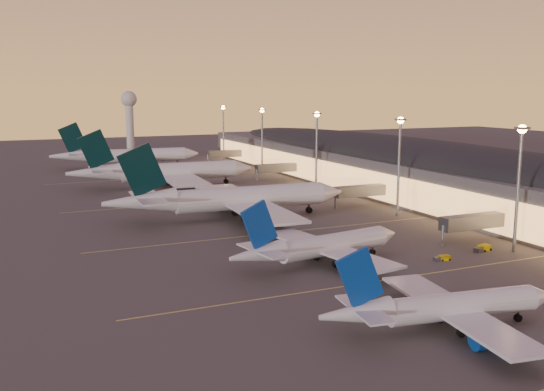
# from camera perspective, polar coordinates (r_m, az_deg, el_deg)

# --- Properties ---
(ground) EXTENTS (700.00, 700.00, 0.00)m
(ground) POSITION_cam_1_polar(r_m,az_deg,el_deg) (111.35, 8.67, -7.24)
(ground) COLOR #43403E
(airliner_narrow_south) EXTENTS (35.74, 32.20, 12.77)m
(airliner_narrow_south) POSITION_cam_1_polar(r_m,az_deg,el_deg) (86.97, 15.75, -10.14)
(airliner_narrow_south) COLOR silver
(airliner_narrow_south) RESTS_ON ground
(airliner_narrow_north) EXTENTS (38.56, 34.79, 13.78)m
(airliner_narrow_north) POSITION_cam_1_polar(r_m,az_deg,el_deg) (114.50, 4.53, -4.82)
(airliner_narrow_north) COLOR silver
(airliner_narrow_north) RESTS_ON ground
(airliner_wide_near) EXTENTS (63.57, 57.92, 20.35)m
(airliner_wide_near) POSITION_cam_1_polar(r_m,az_deg,el_deg) (154.49, -3.91, -0.35)
(airliner_wide_near) COLOR silver
(airliner_wide_near) RESTS_ON ground
(airliner_wide_mid) EXTENTS (63.43, 57.84, 20.30)m
(airliner_wide_mid) POSITION_cam_1_polar(r_m,az_deg,el_deg) (209.42, -10.14, 2.19)
(airliner_wide_mid) COLOR silver
(airliner_wide_mid) RESTS_ON ground
(airliner_wide_far) EXTENTS (62.07, 56.81, 19.85)m
(airliner_wide_far) POSITION_cam_1_polar(r_m,az_deg,el_deg) (265.61, -13.50, 3.63)
(airliner_wide_far) COLOR silver
(airliner_wide_far) RESTS_ON ground
(terminal_building) EXTENTS (56.35, 255.00, 17.46)m
(terminal_building) POSITION_cam_1_polar(r_m,az_deg,el_deg) (202.77, 12.34, 2.88)
(terminal_building) COLOR #525258
(terminal_building) RESTS_ON ground
(light_masts) EXTENTS (2.20, 217.20, 25.90)m
(light_masts) POSITION_cam_1_polar(r_m,az_deg,el_deg) (181.32, 7.25, 5.03)
(light_masts) COLOR gray
(light_masts) RESTS_ON ground
(radar_tower) EXTENTS (9.00, 9.00, 32.50)m
(radar_tower) POSITION_cam_1_polar(r_m,az_deg,el_deg) (355.89, -13.28, 7.85)
(radar_tower) COLOR silver
(radar_tower) RESTS_ON ground
(lane_markings) EXTENTS (90.00, 180.36, 0.00)m
(lane_markings) POSITION_cam_1_polar(r_m,az_deg,el_deg) (145.35, 0.09, -3.08)
(lane_markings) COLOR #D8C659
(lane_markings) RESTS_ON ground
(baggage_tug_c) EXTENTS (3.37, 1.75, 0.96)m
(baggage_tug_c) POSITION_cam_1_polar(r_m,az_deg,el_deg) (122.61, 15.75, -5.69)
(baggage_tug_c) COLOR #D4BC05
(baggage_tug_c) RESTS_ON ground
(baggage_tug_d) EXTENTS (4.26, 2.37, 1.20)m
(baggage_tug_d) POSITION_cam_1_polar(r_m,az_deg,el_deg) (132.07, 19.22, -4.72)
(baggage_tug_d) COLOR #D4BC05
(baggage_tug_d) RESTS_ON ground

